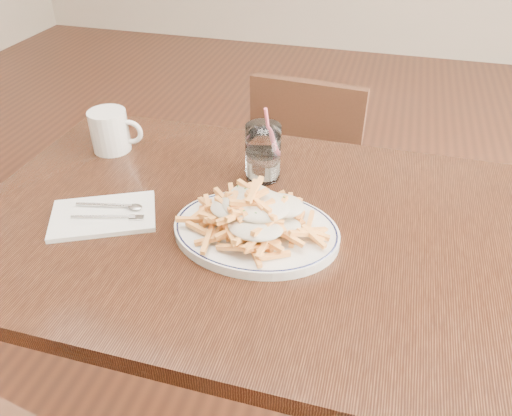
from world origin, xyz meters
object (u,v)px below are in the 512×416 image
(loaded_fries, at_px, (256,211))
(coffee_mug, at_px, (111,131))
(fries_plate, at_px, (256,231))
(chair_far, at_px, (309,165))
(water_glass, at_px, (263,156))
(table, at_px, (246,246))

(loaded_fries, relative_size, coffee_mug, 2.00)
(fries_plate, distance_m, loaded_fries, 0.05)
(chair_far, xyz_separation_m, loaded_fries, (0.02, -0.79, 0.35))
(coffee_mug, bearing_deg, water_glass, -3.41)
(chair_far, bearing_deg, water_glass, -92.66)
(coffee_mug, bearing_deg, loaded_fries, -28.37)
(table, height_order, fries_plate, fries_plate)
(table, height_order, chair_far, chair_far)
(loaded_fries, height_order, coffee_mug, coffee_mug)
(fries_plate, bearing_deg, table, 127.49)
(chair_far, height_order, fries_plate, chair_far)
(table, distance_m, loaded_fries, 0.16)
(table, bearing_deg, chair_far, 88.52)
(table, bearing_deg, coffee_mug, 154.80)
(table, relative_size, water_glass, 6.52)
(table, distance_m, fries_plate, 0.11)
(coffee_mug, bearing_deg, chair_far, 50.78)
(coffee_mug, bearing_deg, fries_plate, -28.37)
(table, xyz_separation_m, chair_far, (0.02, 0.74, -0.21))
(loaded_fries, distance_m, water_glass, 0.23)
(table, xyz_separation_m, coffee_mug, (-0.42, 0.20, 0.13))
(chair_far, xyz_separation_m, coffee_mug, (-0.44, -0.54, 0.34))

